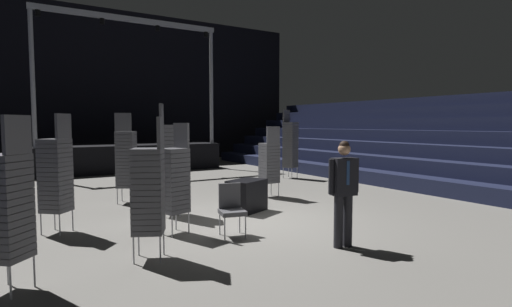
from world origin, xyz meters
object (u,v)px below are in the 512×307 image
at_px(stage_riser, 126,155).
at_px(chair_stack_rear_right, 174,179).
at_px(chair_stack_front_right, 56,174).
at_px(equipment_road_case, 247,196).
at_px(chair_stack_mid_left, 269,162).
at_px(chair_stack_front_left, 126,158).
at_px(chair_stack_rear_centre, 149,189).
at_px(loose_chair_near_man, 231,206).
at_px(chair_stack_rear_left, 6,205).
at_px(chair_stack_mid_centre, 171,160).
at_px(man_with_tie, 344,187).
at_px(chair_stack_mid_right, 290,144).

relative_size(stage_riser, chair_stack_rear_right, 3.74).
bearing_deg(stage_riser, chair_stack_front_right, -110.37).
bearing_deg(equipment_road_case, stage_riser, 91.48).
bearing_deg(chair_stack_mid_left, equipment_road_case, -138.55).
relative_size(chair_stack_front_left, chair_stack_rear_centre, 1.08).
bearing_deg(chair_stack_mid_left, loose_chair_near_man, -132.81).
bearing_deg(chair_stack_rear_left, chair_stack_mid_centre, -4.40).
relative_size(stage_riser, loose_chair_near_man, 8.11).
xyz_separation_m(chair_stack_mid_centre, chair_stack_rear_right, (-0.48, -1.50, -0.21)).
relative_size(stage_riser, chair_stack_front_left, 3.33).
bearing_deg(chair_stack_front_right, chair_stack_rear_left, -154.86).
height_order(equipment_road_case, loose_chair_near_man, loose_chair_near_man).
distance_m(man_with_tie, equipment_road_case, 3.25).
bearing_deg(chair_stack_mid_centre, chair_stack_rear_right, 6.85).
height_order(chair_stack_mid_left, chair_stack_rear_centre, chair_stack_rear_centre).
height_order(chair_stack_mid_right, chair_stack_mid_centre, chair_stack_mid_right).
bearing_deg(man_with_tie, chair_stack_mid_left, -98.61).
relative_size(stage_riser, chair_stack_rear_left, 3.59).
bearing_deg(equipment_road_case, chair_stack_rear_centre, -144.19).
height_order(chair_stack_front_left, chair_stack_rear_right, chair_stack_front_left).
distance_m(chair_stack_rear_left, loose_chair_near_man, 3.58).
bearing_deg(chair_stack_mid_left, man_with_tie, -107.74).
height_order(chair_stack_front_right, chair_stack_mid_left, chair_stack_front_right).
relative_size(chair_stack_mid_centre, chair_stack_rear_centre, 1.16).
distance_m(man_with_tie, chair_stack_mid_right, 8.46).
bearing_deg(stage_riser, chair_stack_rear_left, -109.53).
height_order(chair_stack_front_left, chair_stack_rear_left, chair_stack_front_left).
relative_size(stage_riser, chair_stack_rear_centre, 3.59).
relative_size(chair_stack_rear_right, loose_chair_near_man, 2.17).
xyz_separation_m(chair_stack_rear_left, loose_chair_near_man, (3.45, 0.77, -0.53)).
height_order(stage_riser, equipment_road_case, stage_riser).
relative_size(chair_stack_mid_left, chair_stack_rear_left, 0.92).
bearing_deg(chair_stack_mid_right, chair_stack_mid_left, 23.72).
height_order(chair_stack_rear_left, chair_stack_rear_centre, same).
height_order(chair_stack_mid_right, equipment_road_case, chair_stack_mid_right).
bearing_deg(chair_stack_rear_right, loose_chair_near_man, -145.39).
distance_m(chair_stack_mid_right, equipment_road_case, 5.99).
bearing_deg(chair_stack_mid_left, chair_stack_rear_left, -148.70).
xyz_separation_m(chair_stack_mid_left, chair_stack_rear_right, (-3.57, -2.21, 0.04)).
bearing_deg(chair_stack_rear_centre, chair_stack_rear_left, 124.81).
relative_size(chair_stack_front_right, chair_stack_rear_left, 1.04).
bearing_deg(loose_chair_near_man, man_with_tie, 141.30).
height_order(chair_stack_front_right, chair_stack_mid_right, chair_stack_mid_right).
relative_size(chair_stack_mid_left, equipment_road_case, 2.18).
distance_m(chair_stack_front_left, chair_stack_front_right, 2.88).
xyz_separation_m(chair_stack_mid_centre, loose_chair_near_man, (0.36, -2.16, -0.70)).
xyz_separation_m(man_with_tie, chair_stack_mid_left, (1.49, 4.45, -0.01)).
relative_size(chair_stack_front_right, chair_stack_mid_right, 0.87).
relative_size(chair_stack_rear_left, loose_chair_near_man, 2.26).
relative_size(man_with_tie, chair_stack_front_right, 0.79).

